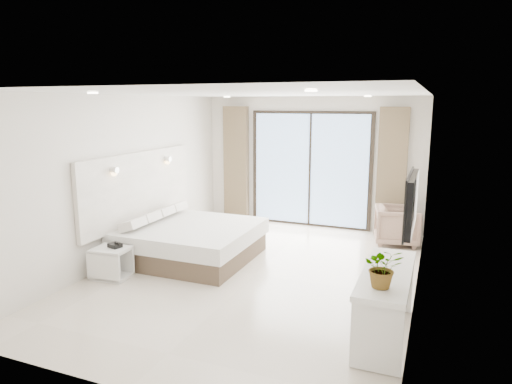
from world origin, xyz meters
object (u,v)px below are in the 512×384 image
(nightstand, at_px, (112,263))
(bed, at_px, (190,241))
(armchair, at_px, (397,224))
(console_desk, at_px, (386,289))

(nightstand, bearing_deg, bed, 57.65)
(nightstand, bearing_deg, armchair, 36.57)
(console_desk, bearing_deg, armchair, 93.01)
(console_desk, distance_m, armchair, 3.62)
(nightstand, bearing_deg, console_desk, -8.96)
(bed, relative_size, console_desk, 1.25)
(nightstand, xyz_separation_m, armchair, (3.77, 3.33, 0.15))
(bed, distance_m, nightstand, 1.37)
(bed, bearing_deg, armchair, 33.98)
(armchair, bearing_deg, bed, 113.37)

